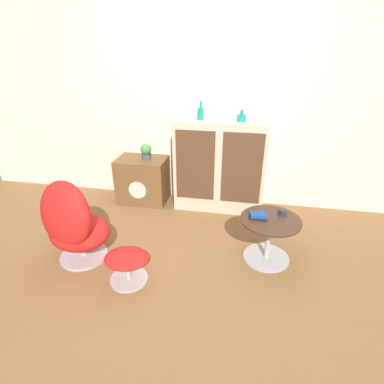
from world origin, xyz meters
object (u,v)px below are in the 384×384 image
object	(u,v)px
sideboard	(220,166)
coffee_table	(269,236)
vase_leftmost	(201,113)
vase_inner_left	(242,117)
egg_chair	(73,224)
potted_plant	(146,151)
book_stack	(258,216)
teacup	(282,213)
tv_console	(143,180)
ottoman	(127,262)

from	to	relation	value
sideboard	coffee_table	size ratio (longest dim) A/B	1.99
coffee_table	vase_leftmost	xyz separation A→B (m)	(-0.83, 1.00, 0.94)
sideboard	vase_inner_left	distance (m)	0.65
sideboard	egg_chair	xyz separation A→B (m)	(-1.22, -1.36, -0.15)
sideboard	vase_leftmost	world-z (taller)	vase_leftmost
vase_inner_left	potted_plant	xyz separation A→B (m)	(-1.17, -0.02, -0.47)
coffee_table	book_stack	size ratio (longest dim) A/B	3.26
coffee_table	teacup	distance (m)	0.26
sideboard	tv_console	size ratio (longest dim) A/B	1.76
teacup	potted_plant	bearing A→B (deg)	152.06
potted_plant	vase_leftmost	bearing A→B (deg)	1.71
vase_inner_left	potted_plant	distance (m)	1.26
tv_console	sideboard	bearing A→B (deg)	1.00
sideboard	tv_console	xyz separation A→B (m)	(-1.01, -0.02, -0.26)
ottoman	teacup	distance (m)	1.51
tv_console	ottoman	size ratio (longest dim) A/B	1.61
coffee_table	vase_inner_left	xyz separation A→B (m)	(-0.36, 1.00, 0.91)
egg_chair	potted_plant	xyz separation A→B (m)	(0.28, 1.35, 0.29)
tv_console	vase_leftmost	distance (m)	1.18
ottoman	vase_inner_left	bearing A→B (deg)	60.97
sideboard	coffee_table	distance (m)	1.20
tv_console	coffee_table	world-z (taller)	tv_console
egg_chair	teacup	distance (m)	1.98
teacup	book_stack	distance (m)	0.25
sideboard	potted_plant	bearing A→B (deg)	-178.97
egg_chair	book_stack	world-z (taller)	egg_chair
ottoman	coffee_table	bearing A→B (deg)	24.09
egg_chair	vase_inner_left	size ratio (longest dim) A/B	6.74
vase_inner_left	potted_plant	bearing A→B (deg)	-178.98
potted_plant	vase_inner_left	bearing A→B (deg)	1.02
sideboard	vase_inner_left	xyz separation A→B (m)	(0.22, 0.00, 0.61)
vase_inner_left	teacup	world-z (taller)	vase_inner_left
sideboard	teacup	bearing A→B (deg)	-51.84
vase_inner_left	sideboard	bearing A→B (deg)	-179.01
vase_inner_left	book_stack	distance (m)	1.24
coffee_table	vase_inner_left	size ratio (longest dim) A/B	4.37
egg_chair	teacup	size ratio (longest dim) A/B	8.03
egg_chair	potted_plant	bearing A→B (deg)	78.42
tv_console	potted_plant	size ratio (longest dim) A/B	3.20
ottoman	teacup	size ratio (longest dim) A/B	3.67
teacup	book_stack	world-z (taller)	teacup
egg_chair	vase_leftmost	world-z (taller)	vase_leftmost
coffee_table	vase_inner_left	bearing A→B (deg)	109.92
vase_inner_left	book_stack	xyz separation A→B (m)	(0.25, -0.99, -0.70)
book_stack	egg_chair	bearing A→B (deg)	-167.52
ottoman	coffee_table	size ratio (longest dim) A/B	0.70
coffee_table	tv_console	bearing A→B (deg)	148.55
tv_console	coffee_table	xyz separation A→B (m)	(1.60, -0.98, -0.04)
vase_inner_left	book_stack	size ratio (longest dim) A/B	0.75
tv_console	vase_leftmost	bearing A→B (deg)	1.61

